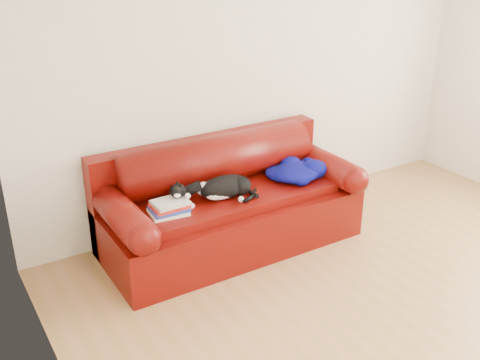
% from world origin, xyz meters
% --- Properties ---
extents(ground, '(4.50, 4.50, 0.00)m').
position_xyz_m(ground, '(0.00, 0.00, 0.00)').
color(ground, olive).
rests_on(ground, ground).
extents(room_shell, '(4.52, 4.02, 2.61)m').
position_xyz_m(room_shell, '(0.12, 0.02, 1.67)').
color(room_shell, beige).
rests_on(room_shell, ground).
extents(sofa_base, '(2.10, 0.90, 0.50)m').
position_xyz_m(sofa_base, '(-0.62, 1.49, 0.24)').
color(sofa_base, '#380202').
rests_on(sofa_base, ground).
extents(sofa_back, '(2.10, 1.01, 0.88)m').
position_xyz_m(sofa_back, '(-0.62, 1.74, 0.54)').
color(sofa_back, '#380202').
rests_on(sofa_back, ground).
extents(book_stack, '(0.30, 0.24, 0.10)m').
position_xyz_m(book_stack, '(-1.22, 1.38, 0.55)').
color(book_stack, '#EEEECE').
rests_on(book_stack, sofa_base).
extents(cat, '(0.57, 0.38, 0.22)m').
position_xyz_m(cat, '(-0.74, 1.41, 0.58)').
color(cat, black).
rests_on(cat, sofa_base).
extents(blanket, '(0.52, 0.42, 0.16)m').
position_xyz_m(blanket, '(-0.02, 1.41, 0.57)').
color(blanket, '#020843').
rests_on(blanket, sofa_base).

